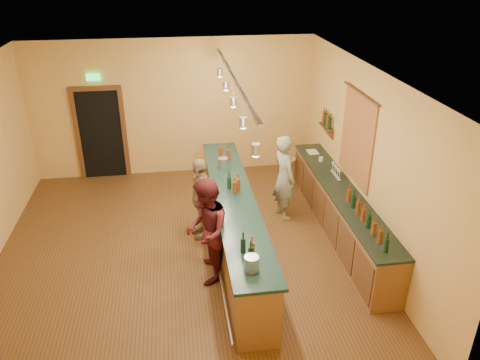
{
  "coord_description": "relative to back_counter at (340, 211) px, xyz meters",
  "views": [
    {
      "loc": [
        -0.0,
        -7.09,
        4.87
      ],
      "look_at": [
        1.07,
        0.2,
        1.27
      ],
      "focal_mm": 35.0,
      "sensor_mm": 36.0,
      "label": 1
    }
  ],
  "objects": [
    {
      "name": "floor",
      "position": [
        -2.97,
        -0.18,
        -0.49
      ],
      "size": [
        7.0,
        7.0,
        0.0
      ],
      "primitive_type": "plane",
      "color": "#553218",
      "rests_on": "ground"
    },
    {
      "name": "ceiling",
      "position": [
        -2.97,
        -0.18,
        2.71
      ],
      "size": [
        6.5,
        7.0,
        0.02
      ],
      "primitive_type": "cube",
      "color": "silver",
      "rests_on": "wall_back"
    },
    {
      "name": "wall_back",
      "position": [
        -2.97,
        3.32,
        1.11
      ],
      "size": [
        6.5,
        0.02,
        3.2
      ],
      "primitive_type": "cube",
      "color": "#DDB053",
      "rests_on": "floor"
    },
    {
      "name": "wall_front",
      "position": [
        -2.97,
        -3.68,
        1.11
      ],
      "size": [
        6.5,
        0.02,
        3.2
      ],
      "primitive_type": "cube",
      "color": "#DDB053",
      "rests_on": "floor"
    },
    {
      "name": "wall_right",
      "position": [
        0.28,
        -0.18,
        1.11
      ],
      "size": [
        0.02,
        7.0,
        3.2
      ],
      "primitive_type": "cube",
      "color": "#DDB053",
      "rests_on": "floor"
    },
    {
      "name": "doorway",
      "position": [
        -4.67,
        3.3,
        0.64
      ],
      "size": [
        1.15,
        0.09,
        2.48
      ],
      "color": "black",
      "rests_on": "wall_back"
    },
    {
      "name": "tapestry",
      "position": [
        0.26,
        0.22,
        1.36
      ],
      "size": [
        0.03,
        1.4,
        1.6
      ],
      "primitive_type": "cube",
      "color": "maroon",
      "rests_on": "wall_right"
    },
    {
      "name": "bottle_shelf",
      "position": [
        0.2,
        1.72,
        1.18
      ],
      "size": [
        0.17,
        0.55,
        0.54
      ],
      "color": "#553319",
      "rests_on": "wall_right"
    },
    {
      "name": "back_counter",
      "position": [
        0.0,
        0.0,
        0.0
      ],
      "size": [
        0.6,
        4.55,
        1.27
      ],
      "color": "brown",
      "rests_on": "floor"
    },
    {
      "name": "tasting_bar",
      "position": [
        -2.03,
        -0.18,
        0.12
      ],
      "size": [
        0.74,
        5.1,
        1.38
      ],
      "color": "brown",
      "rests_on": "floor"
    },
    {
      "name": "pendant_track",
      "position": [
        -2.03,
        -0.18,
        2.5
      ],
      "size": [
        0.11,
        4.6,
        0.5
      ],
      "color": "silver",
      "rests_on": "ceiling"
    },
    {
      "name": "bartender",
      "position": [
        -0.9,
        0.81,
        0.39
      ],
      "size": [
        0.57,
        0.72,
        1.74
      ],
      "primitive_type": "imported",
      "rotation": [
        0.0,
        0.0,
        1.84
      ],
      "color": "gray",
      "rests_on": "floor"
    },
    {
      "name": "customer_a",
      "position": [
        -2.58,
        -0.98,
        0.41
      ],
      "size": [
        0.78,
        0.95,
        1.79
      ],
      "primitive_type": "imported",
      "rotation": [
        0.0,
        0.0,
        -1.69
      ],
      "color": "#59191E",
      "rests_on": "floor"
    },
    {
      "name": "customer_b",
      "position": [
        -2.58,
        0.34,
        0.3
      ],
      "size": [
        0.56,
        0.98,
        1.58
      ],
      "primitive_type": "imported",
      "rotation": [
        0.0,
        0.0,
        -1.37
      ],
      "color": "#997A51",
      "rests_on": "floor"
    },
    {
      "name": "bar_stool",
      "position": [
        -0.52,
        2.02,
        0.1
      ],
      "size": [
        0.35,
        0.35,
        0.73
      ],
      "rotation": [
        0.0,
        0.0,
        -0.02
      ],
      "color": "#986044",
      "rests_on": "floor"
    }
  ]
}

